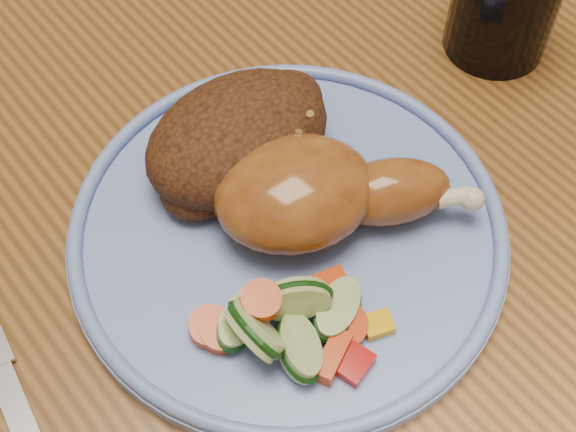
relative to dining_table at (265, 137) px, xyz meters
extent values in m
plane|color=#51321B|center=(0.00, 0.00, -0.67)|extent=(4.00, 4.00, 0.00)
cube|color=brown|center=(0.00, 0.00, 0.06)|extent=(0.90, 1.40, 0.04)
cube|color=#4C2D16|center=(0.00, 0.55, -0.24)|extent=(0.42, 0.42, 0.04)
cylinder|color=#4C2D16|center=(-0.18, 0.37, -0.46)|extent=(0.04, 0.04, 0.41)
cylinder|color=#4C2D16|center=(0.18, 0.37, -0.46)|extent=(0.04, 0.04, 0.41)
cylinder|color=#4C2D16|center=(0.18, 0.73, -0.46)|extent=(0.04, 0.04, 0.41)
cylinder|color=#657FCA|center=(-0.08, -0.13, 0.09)|extent=(0.29, 0.29, 0.01)
torus|color=#657FCA|center=(-0.08, -0.13, 0.10)|extent=(0.29, 0.29, 0.01)
ellipsoid|color=brown|center=(-0.07, -0.13, 0.12)|extent=(0.13, 0.12, 0.06)
ellipsoid|color=brown|center=(-0.02, -0.16, 0.12)|extent=(0.09, 0.08, 0.04)
sphere|color=beige|center=(0.02, -0.20, 0.12)|extent=(0.02, 0.02, 0.02)
ellipsoid|color=#422210|center=(-0.07, -0.07, 0.12)|extent=(0.13, 0.10, 0.06)
ellipsoid|color=#422210|center=(-0.03, -0.06, 0.11)|extent=(0.07, 0.05, 0.04)
ellipsoid|color=#422210|center=(-0.11, -0.08, 0.11)|extent=(0.06, 0.05, 0.03)
cube|color=#A50A05|center=(-0.11, -0.23, 0.10)|extent=(0.03, 0.02, 0.01)
cube|color=#E5A507|center=(-0.08, -0.22, 0.10)|extent=(0.02, 0.02, 0.01)
cylinder|color=#D63A07|center=(-0.16, -0.16, 0.10)|extent=(0.03, 0.03, 0.02)
cube|color=#D63A07|center=(-0.09, -0.18, 0.10)|extent=(0.03, 0.02, 0.01)
cylinder|color=#D63A07|center=(-0.14, -0.18, 0.13)|extent=(0.02, 0.03, 0.01)
cube|color=#D63A07|center=(-0.12, -0.22, 0.10)|extent=(0.03, 0.02, 0.01)
cylinder|color=#D63A07|center=(-0.10, -0.21, 0.10)|extent=(0.03, 0.03, 0.02)
cylinder|color=#D63A07|center=(-0.16, -0.17, 0.10)|extent=(0.03, 0.03, 0.02)
cylinder|color=#ADBF7C|center=(-0.15, -0.17, 0.10)|extent=(0.06, 0.06, 0.02)
cylinder|color=#ADBF7C|center=(-0.15, -0.18, 0.12)|extent=(0.03, 0.04, 0.04)
cylinder|color=#ADBF7C|center=(-0.13, -0.21, 0.11)|extent=(0.06, 0.06, 0.02)
cylinder|color=#ADBF7C|center=(-0.10, -0.20, 0.10)|extent=(0.06, 0.06, 0.02)
cylinder|color=#ADBF7C|center=(-0.12, -0.18, 0.12)|extent=(0.05, 0.04, 0.04)
camera|label=1|loc=(-0.26, -0.35, 0.54)|focal=50.00mm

